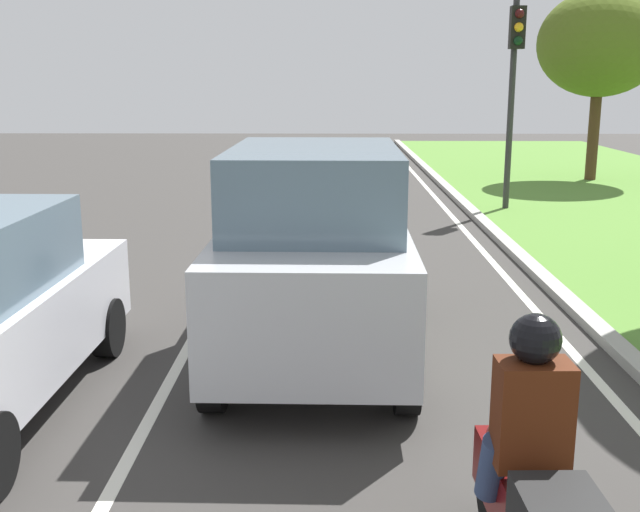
{
  "coord_description": "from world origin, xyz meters",
  "views": [
    {
      "loc": [
        0.91,
        0.6,
        2.95
      ],
      "look_at": [
        0.8,
        8.21,
        1.2
      ],
      "focal_mm": 43.07,
      "sensor_mm": 36.0,
      "label": 1
    }
  ],
  "objects_px": {
    "car_suv_ahead": "(315,251)",
    "rider_person": "(531,410)",
    "tree_roadside_far": "(601,44)",
    "traffic_light_near_right": "(514,67)"
  },
  "relations": [
    {
      "from": "car_suv_ahead",
      "to": "tree_roadside_far",
      "type": "relative_size",
      "value": 0.83
    },
    {
      "from": "car_suv_ahead",
      "to": "rider_person",
      "type": "bearing_deg",
      "value": -72.1
    },
    {
      "from": "tree_roadside_far",
      "to": "car_suv_ahead",
      "type": "bearing_deg",
      "value": -118.01
    },
    {
      "from": "car_suv_ahead",
      "to": "rider_person",
      "type": "height_order",
      "value": "car_suv_ahead"
    },
    {
      "from": "car_suv_ahead",
      "to": "rider_person",
      "type": "relative_size",
      "value": 3.89
    },
    {
      "from": "traffic_light_near_right",
      "to": "car_suv_ahead",
      "type": "bearing_deg",
      "value": -114.0
    },
    {
      "from": "car_suv_ahead",
      "to": "tree_roadside_far",
      "type": "height_order",
      "value": "tree_roadside_far"
    },
    {
      "from": "rider_person",
      "to": "traffic_light_near_right",
      "type": "bearing_deg",
      "value": 76.32
    },
    {
      "from": "traffic_light_near_right",
      "to": "tree_roadside_far",
      "type": "relative_size",
      "value": 0.88
    },
    {
      "from": "tree_roadside_far",
      "to": "traffic_light_near_right",
      "type": "bearing_deg",
      "value": -124.46
    }
  ]
}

